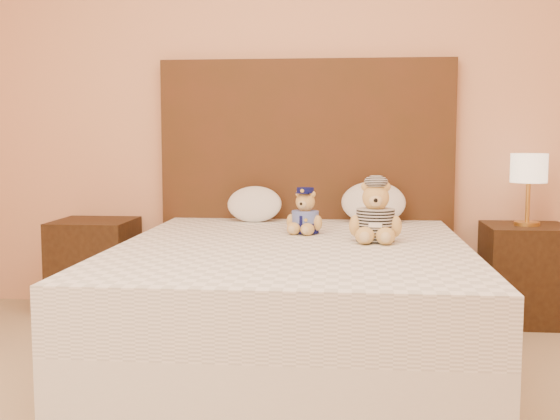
% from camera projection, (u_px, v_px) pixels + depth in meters
% --- Properties ---
extents(bed, '(1.60, 2.00, 0.55)m').
position_uv_depth(bed, '(293.00, 302.00, 3.27)').
color(bed, white).
rests_on(bed, ground).
extents(headboard, '(1.75, 0.08, 1.50)m').
position_uv_depth(headboard, '(306.00, 185.00, 4.22)').
color(headboard, '#4C2916').
rests_on(headboard, ground).
extents(nightstand_left, '(0.45, 0.45, 0.55)m').
position_uv_depth(nightstand_left, '(95.00, 266.00, 4.18)').
color(nightstand_left, '#362311').
rests_on(nightstand_left, ground).
extents(nightstand_right, '(0.45, 0.45, 0.55)m').
position_uv_depth(nightstand_right, '(525.00, 274.00, 3.94)').
color(nightstand_right, '#362311').
rests_on(nightstand_right, ground).
extents(lamp, '(0.20, 0.20, 0.40)m').
position_uv_depth(lamp, '(529.00, 172.00, 3.88)').
color(lamp, gold).
rests_on(lamp, nightstand_right).
extents(teddy_police, '(0.25, 0.24, 0.23)m').
position_uv_depth(teddy_police, '(305.00, 211.00, 3.57)').
color(teddy_police, tan).
rests_on(teddy_police, bed).
extents(teddy_prisoner, '(0.27, 0.26, 0.29)m').
position_uv_depth(teddy_prisoner, '(376.00, 211.00, 3.29)').
color(teddy_prisoner, tan).
rests_on(teddy_prisoner, bed).
extents(pillow_left, '(0.32, 0.21, 0.22)m').
position_uv_depth(pillow_left, '(254.00, 202.00, 4.08)').
color(pillow_left, white).
rests_on(pillow_left, bed).
extents(pillow_right, '(0.37, 0.24, 0.26)m').
position_uv_depth(pillow_right, '(373.00, 200.00, 4.01)').
color(pillow_right, white).
rests_on(pillow_right, bed).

